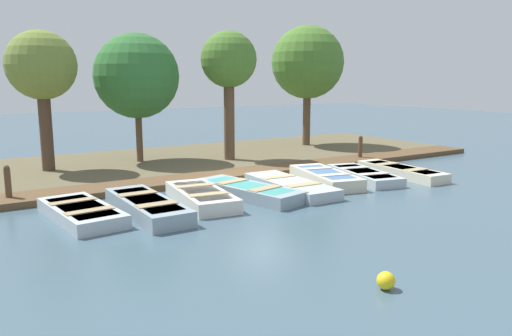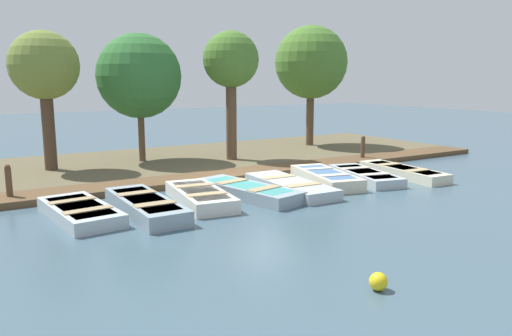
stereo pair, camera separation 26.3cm
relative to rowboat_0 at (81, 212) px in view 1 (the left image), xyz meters
The scene contains 18 objects.
ground_plane 6.03m from the rowboat_0, 102.33° to the left, with size 80.00×80.00×0.00m, color #425B6B.
shore_bank 8.61m from the rowboat_0, 136.89° to the left, with size 8.00×24.00×0.15m.
dock_walkway 6.39m from the rowboat_0, 113.05° to the left, with size 1.41×23.42×0.19m.
rowboat_0 is the anchor object (origin of this frame).
rowboat_1 1.57m from the rowboat_0, 75.12° to the left, with size 3.57×1.09×0.41m.
rowboat_2 3.16m from the rowboat_0, 86.86° to the left, with size 3.21×1.57×0.40m.
rowboat_3 4.65m from the rowboat_0, 87.37° to the left, with size 3.73×1.89×0.37m.
rowboat_4 6.13m from the rowboat_0, 87.58° to the left, with size 3.64×1.34×0.34m.
rowboat_5 7.75m from the rowboat_0, 90.18° to the left, with size 3.36×1.85×0.42m.
rowboat_6 9.23m from the rowboat_0, 88.61° to the left, with size 3.36×1.81×0.33m.
rowboat_7 10.83m from the rowboat_0, 87.69° to the left, with size 3.61×1.20×0.35m.
mooring_post_near 2.91m from the rowboat_0, 153.38° to the right, with size 0.17×0.17×1.08m.
mooring_post_far 12.07m from the rowboat_0, 102.34° to the left, with size 0.17×0.17×1.08m.
buoy 7.58m from the rowboat_0, 24.47° to the left, with size 0.30×0.30×0.30m.
park_tree_far_left 7.48m from the rowboat_0, behind, with size 2.38×2.38×5.03m.
park_tree_left 8.42m from the rowboat_0, 149.88° to the left, with size 3.26×3.26×5.10m.
park_tree_center 9.63m from the rowboat_0, 126.29° to the left, with size 2.21×2.21×5.23m.
park_tree_right 14.94m from the rowboat_0, 119.52° to the left, with size 3.48×3.48×5.89m.
Camera 1 is at (13.48, -8.63, 3.38)m, focal length 35.00 mm.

